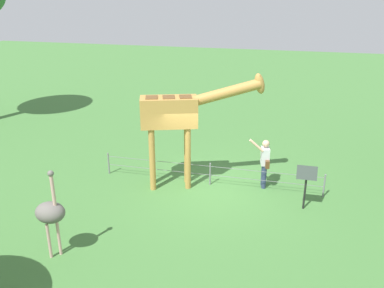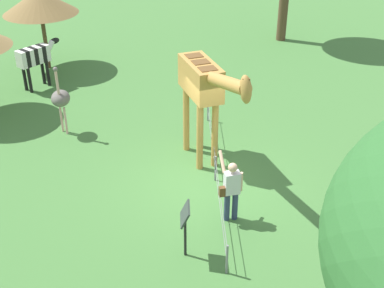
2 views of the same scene
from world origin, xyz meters
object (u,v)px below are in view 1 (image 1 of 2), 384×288
at_px(giraffe, 179,116).
at_px(info_sign, 306,179).
at_px(visitor, 265,161).
at_px(ostrich, 50,213).

height_order(giraffe, info_sign, giraffe).
distance_m(giraffe, visitor, 3.00).
bearing_deg(info_sign, giraffe, 171.16).
distance_m(giraffe, ostrich, 4.81).
xyz_separation_m(ostrich, info_sign, (5.73, 3.68, -0.23)).
relative_size(visitor, info_sign, 1.27).
distance_m(ostrich, info_sign, 6.81).
xyz_separation_m(giraffe, visitor, (2.60, 0.50, -1.42)).
relative_size(giraffe, ostrich, 1.66).
bearing_deg(giraffe, visitor, 10.97).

